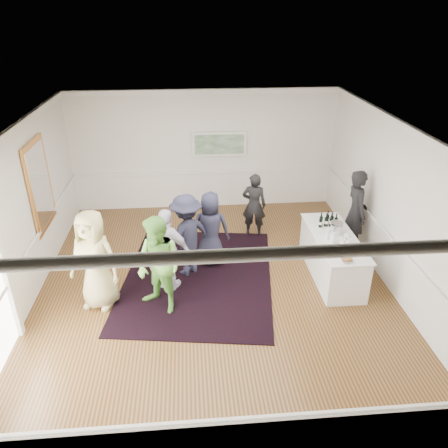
{
  "coord_description": "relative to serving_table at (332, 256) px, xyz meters",
  "views": [
    {
      "loc": [
        -0.42,
        -7.23,
        5.12
      ],
      "look_at": [
        0.21,
        0.2,
        1.32
      ],
      "focal_mm": 35.0,
      "sensor_mm": 36.0,
      "label": 1
    }
  ],
  "objects": [
    {
      "name": "floor",
      "position": [
        -2.45,
        -0.27,
        -0.46
      ],
      "size": [
        8.0,
        8.0,
        0.0
      ],
      "primitive_type": "plane",
      "color": "brown",
      "rests_on": "ground"
    },
    {
      "name": "ceiling",
      "position": [
        -2.45,
        -0.27,
        2.74
      ],
      "size": [
        7.0,
        8.0,
        0.02
      ],
      "primitive_type": "cube",
      "color": "white",
      "rests_on": "wall_back"
    },
    {
      "name": "wall_left",
      "position": [
        -5.95,
        -0.27,
        1.14
      ],
      "size": [
        0.02,
        8.0,
        3.2
      ],
      "primitive_type": "cube",
      "color": "white",
      "rests_on": "floor"
    },
    {
      "name": "wall_right",
      "position": [
        1.05,
        -0.27,
        1.14
      ],
      "size": [
        0.02,
        8.0,
        3.2
      ],
      "primitive_type": "cube",
      "color": "white",
      "rests_on": "floor"
    },
    {
      "name": "wall_back",
      "position": [
        -2.45,
        3.73,
        1.14
      ],
      "size": [
        7.0,
        0.02,
        3.2
      ],
      "primitive_type": "cube",
      "color": "white",
      "rests_on": "floor"
    },
    {
      "name": "wall_front",
      "position": [
        -2.45,
        -4.27,
        1.14
      ],
      "size": [
        7.0,
        0.02,
        3.2
      ],
      "primitive_type": "cube",
      "color": "white",
      "rests_on": "floor"
    },
    {
      "name": "wainscoting",
      "position": [
        -2.45,
        -0.27,
        0.04
      ],
      "size": [
        7.0,
        8.0,
        1.0
      ],
      "primitive_type": null,
      "color": "white",
      "rests_on": "floor"
    },
    {
      "name": "mirror",
      "position": [
        -5.91,
        1.03,
        1.34
      ],
      "size": [
        0.05,
        1.25,
        1.85
      ],
      "color": "#DD8F41",
      "rests_on": "wall_left"
    },
    {
      "name": "landscape_painting",
      "position": [
        -2.05,
        3.68,
        1.32
      ],
      "size": [
        1.44,
        0.06,
        0.66
      ],
      "color": "white",
      "rests_on": "wall_back"
    },
    {
      "name": "area_rug",
      "position": [
        -2.77,
        0.12,
        -0.45
      ],
      "size": [
        3.52,
        4.31,
        0.02
      ],
      "primitive_type": "cube",
      "rotation": [
        0.0,
        0.0,
        -0.14
      ],
      "color": "black",
      "rests_on": "floor"
    },
    {
      "name": "serving_table",
      "position": [
        0.0,
        0.0,
        0.0
      ],
      "size": [
        0.85,
        2.24,
        0.91
      ],
      "color": "white",
      "rests_on": "floor"
    },
    {
      "name": "bartender",
      "position": [
        0.75,
        0.88,
        0.53
      ],
      "size": [
        0.48,
        0.73,
        1.97
      ],
      "primitive_type": "imported",
      "rotation": [
        0.0,
        0.0,
        1.59
      ],
      "color": "black",
      "rests_on": "floor"
    },
    {
      "name": "guest_tan",
      "position": [
        -4.64,
        -0.61,
        0.51
      ],
      "size": [
        1.09,
        0.87,
        1.94
      ],
      "primitive_type": "imported",
      "rotation": [
        0.0,
        0.0,
        -0.3
      ],
      "color": "#C9BC7D",
      "rests_on": "floor"
    },
    {
      "name": "guest_green",
      "position": [
        -3.48,
        -0.85,
        0.47
      ],
      "size": [
        1.15,
        1.13,
        1.86
      ],
      "primitive_type": "imported",
      "rotation": [
        0.0,
        0.0,
        -0.71
      ],
      "color": "#6DBC4B",
      "rests_on": "floor"
    },
    {
      "name": "guest_lilac",
      "position": [
        -3.35,
        -0.2,
        0.4
      ],
      "size": [
        1.09,
        0.81,
        1.72
      ],
      "primitive_type": "imported",
      "rotation": [
        0.0,
        0.0,
        2.7
      ],
      "color": "silver",
      "rests_on": "floor"
    },
    {
      "name": "guest_dark_a",
      "position": [
        -2.98,
        0.34,
        0.43
      ],
      "size": [
        1.31,
        1.21,
        1.77
      ],
      "primitive_type": "imported",
      "rotation": [
        0.0,
        0.0,
        3.79
      ],
      "color": "#212237",
      "rests_on": "floor"
    },
    {
      "name": "guest_dark_b",
      "position": [
        -1.36,
        1.91,
        0.34
      ],
      "size": [
        0.65,
        0.51,
        1.58
      ],
      "primitive_type": "imported",
      "rotation": [
        0.0,
        0.0,
        2.89
      ],
      "color": "black",
      "rests_on": "floor"
    },
    {
      "name": "guest_navy",
      "position": [
        -2.47,
        0.69,
        0.37
      ],
      "size": [
        0.87,
        0.63,
        1.65
      ],
      "primitive_type": "imported",
      "rotation": [
        0.0,
        0.0,
        3.0
      ],
      "color": "#212237",
      "rests_on": "floor"
    },
    {
      "name": "wine_bottles",
      "position": [
        -0.01,
        0.48,
        0.6
      ],
      "size": [
        0.4,
        0.22,
        0.31
      ],
      "color": "black",
      "rests_on": "serving_table"
    },
    {
      "name": "juice_pitchers",
      "position": [
        -0.02,
        -0.33,
        0.57
      ],
      "size": [
        0.43,
        0.55,
        0.24
      ],
      "color": "#76A139",
      "rests_on": "serving_table"
    },
    {
      "name": "ice_bucket",
      "position": [
        0.06,
        0.13,
        0.56
      ],
      "size": [
        0.26,
        0.26,
        0.25
      ],
      "primitive_type": "cylinder",
      "color": "silver",
      "rests_on": "serving_table"
    },
    {
      "name": "nut_bowl",
      "position": [
        -0.07,
        -0.94,
        0.49
      ],
      "size": [
        0.23,
        0.23,
        0.08
      ],
      "color": "white",
      "rests_on": "serving_table"
    }
  ]
}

